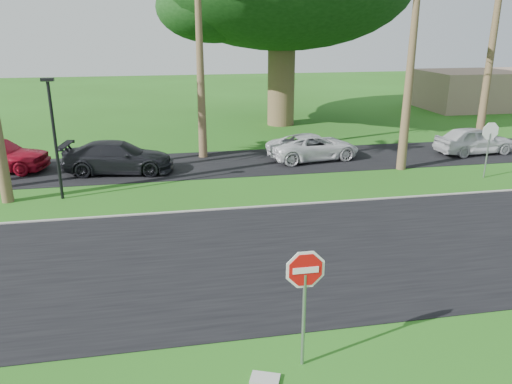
{
  "coord_description": "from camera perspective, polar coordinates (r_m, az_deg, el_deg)",
  "views": [
    {
      "loc": [
        -1.97,
        -11.07,
        6.44
      ],
      "look_at": [
        0.61,
        2.57,
        1.8
      ],
      "focal_mm": 35.0,
      "sensor_mm": 36.0,
      "label": 1
    }
  ],
  "objects": [
    {
      "name": "ground",
      "position": [
        12.96,
        -0.55,
        -11.32
      ],
      "size": [
        120.0,
        120.0,
        0.0
      ],
      "primitive_type": "plane",
      "color": "#245615",
      "rests_on": "ground"
    },
    {
      "name": "streetlight_right",
      "position": [
        20.34,
        -22.08,
        6.39
      ],
      "size": [
        0.45,
        0.25,
        4.64
      ],
      "color": "black",
      "rests_on": "ground"
    },
    {
      "name": "stop_sign_near",
      "position": [
        9.64,
        5.6,
        -10.54
      ],
      "size": [
        1.05,
        0.07,
        2.62
      ],
      "color": "gray",
      "rests_on": "ground"
    },
    {
      "name": "parking_strip",
      "position": [
        24.51,
        -5.73,
        3.17
      ],
      "size": [
        120.0,
        5.0,
        0.02
      ],
      "primitive_type": "cube",
      "color": "black",
      "rests_on": "ground"
    },
    {
      "name": "building_far",
      "position": [
        45.53,
        24.6,
        10.61
      ],
      "size": [
        10.0,
        6.0,
        3.0
      ],
      "primitive_type": "cube",
      "color": "gray",
      "rests_on": "ground"
    },
    {
      "name": "road",
      "position": [
        14.7,
        -1.94,
        -7.47
      ],
      "size": [
        120.0,
        8.0,
        0.02
      ],
      "primitive_type": "cube",
      "color": "black",
      "rests_on": "ground"
    },
    {
      "name": "car_dark",
      "position": [
        23.68,
        -15.45,
        3.81
      ],
      "size": [
        5.17,
        2.65,
        1.44
      ],
      "primitive_type": "imported",
      "rotation": [
        0.0,
        0.0,
        1.44
      ],
      "color": "black",
      "rests_on": "ground"
    },
    {
      "name": "car_minivan",
      "position": [
        25.33,
        6.59,
        5.12
      ],
      "size": [
        4.91,
        2.83,
        1.29
      ],
      "primitive_type": "imported",
      "rotation": [
        0.0,
        0.0,
        1.73
      ],
      "color": "silver",
      "rests_on": "ground"
    },
    {
      "name": "stop_sign_far",
      "position": [
        24.1,
        25.12,
        5.56
      ],
      "size": [
        1.05,
        0.07,
        2.62
      ],
      "rotation": [
        0.0,
        0.0,
        3.14
      ],
      "color": "gray",
      "rests_on": "ground"
    },
    {
      "name": "curb",
      "position": [
        18.39,
        -3.89,
        -1.97
      ],
      "size": [
        120.0,
        0.12,
        0.06
      ],
      "primitive_type": "cube",
      "color": "gray",
      "rests_on": "ground"
    },
    {
      "name": "car_pickup",
      "position": [
        28.71,
        23.67,
        5.4
      ],
      "size": [
        4.3,
        2.02,
        1.42
      ],
      "primitive_type": "imported",
      "rotation": [
        0.0,
        0.0,
        1.66
      ],
      "color": "silver",
      "rests_on": "ground"
    },
    {
      "name": "utility_slab",
      "position": [
        10.17,
        1.04,
        -20.57
      ],
      "size": [
        0.64,
        0.53,
        0.06
      ],
      "primitive_type": "cube",
      "rotation": [
        0.0,
        0.0,
        -0.38
      ],
      "color": "#A4A59D",
      "rests_on": "ground"
    }
  ]
}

